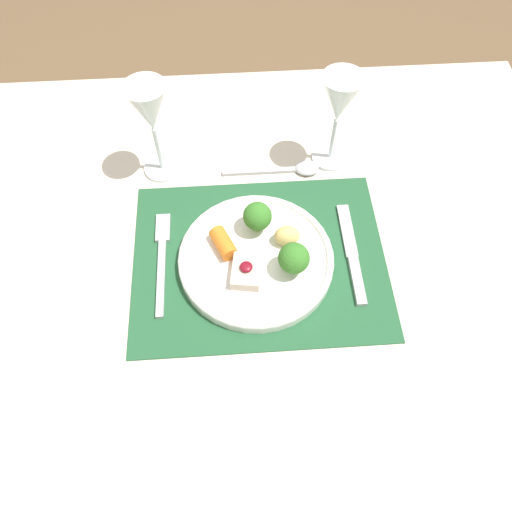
# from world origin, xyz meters

# --- Properties ---
(ground_plane) EXTENTS (8.00, 8.00, 0.00)m
(ground_plane) POSITION_xyz_m (0.00, 0.00, 0.00)
(ground_plane) COLOR brown
(dining_table) EXTENTS (1.16, 0.94, 0.74)m
(dining_table) POSITION_xyz_m (0.00, 0.00, 0.63)
(dining_table) COLOR beige
(dining_table) RESTS_ON ground_plane
(placemat) EXTENTS (0.41, 0.32, 0.00)m
(placemat) POSITION_xyz_m (0.00, 0.00, 0.74)
(placemat) COLOR #235633
(placemat) RESTS_ON dining_table
(dinner_plate) EXTENTS (0.25, 0.25, 0.08)m
(dinner_plate) POSITION_xyz_m (-0.00, -0.01, 0.76)
(dinner_plate) COLOR white
(dinner_plate) RESTS_ON placemat
(fork) EXTENTS (0.02, 0.19, 0.01)m
(fork) POSITION_xyz_m (-0.16, 0.02, 0.74)
(fork) COLOR #B2B2B7
(fork) RESTS_ON placemat
(knife) EXTENTS (0.02, 0.19, 0.01)m
(knife) POSITION_xyz_m (0.15, -0.01, 0.74)
(knife) COLOR #B2B2B7
(knife) RESTS_ON placemat
(spoon) EXTENTS (0.18, 0.04, 0.01)m
(spoon) POSITION_xyz_m (0.07, 0.19, 0.74)
(spoon) COLOR #B2B2B7
(spoon) RESTS_ON dining_table
(wine_glass_near) EXTENTS (0.07, 0.07, 0.18)m
(wine_glass_near) POSITION_xyz_m (0.15, 0.22, 0.87)
(wine_glass_near) COLOR white
(wine_glass_near) RESTS_ON dining_table
(wine_glass_far) EXTENTS (0.07, 0.07, 0.19)m
(wine_glass_far) POSITION_xyz_m (-0.16, 0.21, 0.87)
(wine_glass_far) COLOR white
(wine_glass_far) RESTS_ON dining_table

